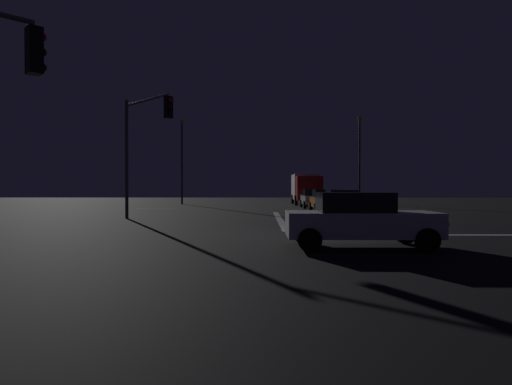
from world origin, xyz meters
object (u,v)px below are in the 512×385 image
object	(u,v)px
traffic_signal_nw	(143,134)
streetlamp_right_far	(359,153)
sedan_silver	(313,198)
box_truck	(306,188)
sedan_orange	(325,200)
sedan_white_crossing	(359,219)
sedan_red	(342,203)
streetlamp_left_far	(182,155)

from	to	relation	value
traffic_signal_nw	streetlamp_right_far	xyz separation A→B (m)	(16.28, 22.42, 0.71)
sedan_silver	box_truck	world-z (taller)	box_truck
sedan_orange	traffic_signal_nw	xyz separation A→B (m)	(-10.79, -8.63, 3.69)
sedan_silver	traffic_signal_nw	distance (m)	18.09
box_truck	sedan_white_crossing	xyz separation A→B (m)	(-1.79, -32.78, -0.91)
sedan_silver	traffic_signal_nw	world-z (taller)	traffic_signal_nw
sedan_red	box_truck	xyz separation A→B (m)	(-0.14, 19.62, 0.91)
sedan_silver	sedan_white_crossing	bearing A→B (deg)	-93.78
traffic_signal_nw	streetlamp_right_far	world-z (taller)	streetlamp_right_far
box_truck	sedan_white_crossing	bearing A→B (deg)	-93.12
sedan_red	sedan_silver	size ratio (longest dim) A/B	1.00
sedan_silver	sedan_white_crossing	size ratio (longest dim) A/B	1.00
sedan_silver	traffic_signal_nw	size ratio (longest dim) A/B	0.66
sedan_red	streetlamp_left_far	bearing A→B (deg)	122.83
sedan_silver	sedan_red	bearing A→B (deg)	-88.57
box_truck	streetlamp_right_far	world-z (taller)	streetlamp_right_far
sedan_red	streetlamp_left_far	size ratio (longest dim) A/B	0.49
sedan_silver	box_truck	distance (m)	8.05
streetlamp_left_far	sedan_red	bearing A→B (deg)	-57.17
sedan_red	sedan_orange	bearing A→B (deg)	90.96
sedan_orange	sedan_white_crossing	xyz separation A→B (m)	(-1.82, -19.23, 0.00)
box_truck	sedan_red	bearing A→B (deg)	-89.59
sedan_orange	streetlamp_left_far	world-z (taller)	streetlamp_left_far
sedan_red	streetlamp_right_far	distance (m)	21.04
streetlamp_left_far	sedan_white_crossing	bearing A→B (deg)	-71.75
sedan_silver	streetlamp_right_far	world-z (taller)	streetlamp_right_far
sedan_white_crossing	sedan_red	bearing A→B (deg)	81.67
sedan_orange	traffic_signal_nw	bearing A→B (deg)	-141.34
box_truck	traffic_signal_nw	xyz separation A→B (m)	(-10.75, -22.18, 2.78)
sedan_silver	streetlamp_left_far	size ratio (longest dim) A/B	0.49
sedan_orange	box_truck	bearing A→B (deg)	90.16
box_truck	sedan_white_crossing	world-z (taller)	box_truck
traffic_signal_nw	streetlamp_right_far	distance (m)	27.71
sedan_red	sedan_white_crossing	world-z (taller)	same
box_truck	streetlamp_left_far	bearing A→B (deg)	178.93
sedan_red	traffic_signal_nw	xyz separation A→B (m)	(-10.89, -2.56, 3.69)
traffic_signal_nw	streetlamp_left_far	xyz separation A→B (m)	(-1.92, 22.42, 0.58)
streetlamp_left_far	box_truck	bearing A→B (deg)	-1.07
sedan_silver	streetlamp_right_far	xyz separation A→B (m)	(5.67, 8.23, 4.39)
sedan_silver	streetlamp_right_far	bearing A→B (deg)	55.43
box_truck	traffic_signal_nw	world-z (taller)	traffic_signal_nw
sedan_orange	streetlamp_left_far	bearing A→B (deg)	132.68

